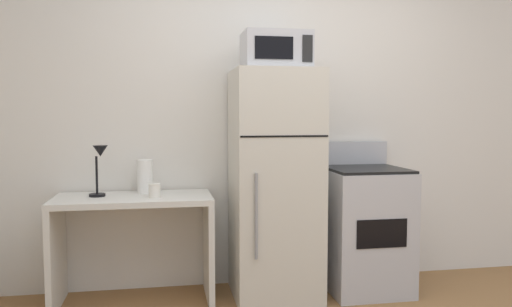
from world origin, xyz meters
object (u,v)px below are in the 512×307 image
Objects in this scene: paper_towel_roll at (145,176)px; microwave at (276,51)px; desk_lamp at (99,162)px; refrigerator at (275,184)px; coffee_mug at (155,191)px; oven_range at (365,228)px; desk at (134,230)px.

microwave is at bearing -11.72° from paper_towel_roll.
desk_lamp reaches higher than paper_towel_roll.
paper_towel_roll is 0.15× the size of refrigerator.
desk_lamp is 3.72× the size of coffee_mug.
desk_lamp is 0.32× the size of oven_range.
desk_lamp is at bearing 164.12° from coffee_mug.
paper_towel_roll is (-0.07, 0.21, 0.07)m from coffee_mug.
desk is at bearing 151.60° from coffee_mug.
desk is 4.47× the size of paper_towel_roll.
desk_lamp is 0.34m from paper_towel_roll.
oven_range is (1.61, -0.17, -0.40)m from paper_towel_roll.
desk_lamp is 1.98m from oven_range.
refrigerator is (0.99, -0.04, 0.30)m from desk.
desk is at bearing -6.66° from desk_lamp.
desk_lamp is at bearing 178.21° from oven_range.
refrigerator is 3.54× the size of microwave.
desk_lamp reaches higher than oven_range.
refrigerator is at bearing -2.96° from desk_lamp.
desk is 3.04× the size of desk_lamp.
microwave is (0.00, -0.02, 0.94)m from refrigerator.
refrigerator is at bearing -179.73° from oven_range.
desk is at bearing 177.87° from refrigerator.
coffee_mug is 1.57m from oven_range.
desk is 1.68m from oven_range.
oven_range is at bearing 0.27° from refrigerator.
coffee_mug is 0.85m from refrigerator.
coffee_mug is at bearing -15.88° from desk_lamp.
refrigerator reaches higher than desk_lamp.
coffee_mug is 0.21× the size of microwave.
paper_towel_roll is at bearing 169.56° from refrigerator.
oven_range reaches higher than desk.
desk_lamp reaches higher than coffee_mug.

